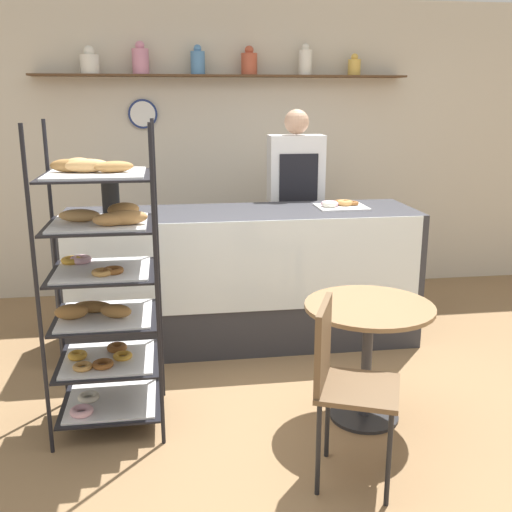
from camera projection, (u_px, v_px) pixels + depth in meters
name	position (u px, v px, depth m)	size (l,w,h in m)	color
ground_plane	(266.00, 410.00, 3.62)	(14.00, 14.00, 0.00)	olive
back_wall	(223.00, 149.00, 5.62)	(10.00, 0.30, 2.70)	beige
display_counter	(242.00, 277.00, 4.55)	(2.62, 0.75, 1.02)	#333338
pastry_rack	(102.00, 282.00, 3.28)	(0.61, 0.57, 1.72)	black
person_worker	(295.00, 205.00, 5.08)	(0.46, 0.23, 1.74)	#282833
cafe_table	(368.00, 333.00, 3.41)	(0.73, 0.73, 0.70)	#262628
cafe_chair	(341.00, 373.00, 2.85)	(0.50, 0.50, 0.90)	black
coffee_carafe	(110.00, 192.00, 4.14)	(0.12, 0.12, 0.36)	black
donut_tray_counter	(339.00, 205.00, 4.57)	(0.37, 0.31, 0.05)	white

